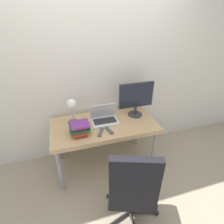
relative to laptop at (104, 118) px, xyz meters
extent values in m
plane|color=tan|center=(-0.02, -0.41, -0.78)|extent=(12.00, 12.00, 0.00)
cube|color=silver|center=(-0.02, 0.36, 0.52)|extent=(8.00, 0.05, 2.60)
cube|color=tan|center=(-0.02, -0.06, -0.08)|extent=(1.40, 0.71, 0.06)
cylinder|color=gray|center=(-0.66, -0.35, -0.44)|extent=(0.05, 0.05, 0.66)
cylinder|color=gray|center=(0.62, -0.35, -0.44)|extent=(0.05, 0.05, 0.66)
cylinder|color=gray|center=(-0.66, 0.24, -0.44)|extent=(0.05, 0.05, 0.66)
cylinder|color=gray|center=(0.62, 0.24, -0.44)|extent=(0.05, 0.05, 0.66)
cube|color=silver|center=(0.00, -0.03, -0.04)|extent=(0.36, 0.25, 0.02)
cube|color=#2D2D33|center=(0.00, -0.03, -0.03)|extent=(0.30, 0.15, 0.00)
cube|color=silver|center=(0.00, 0.05, 0.08)|extent=(0.36, 0.10, 0.24)
cube|color=navy|center=(0.00, 0.05, 0.08)|extent=(0.32, 0.09, 0.21)
cylinder|color=#333338|center=(0.47, 0.04, -0.05)|extent=(0.21, 0.21, 0.01)
cylinder|color=#333338|center=(0.47, 0.04, 0.02)|extent=(0.04, 0.04, 0.13)
cube|color=#333338|center=(0.47, 0.04, 0.26)|extent=(0.50, 0.02, 0.36)
cube|color=black|center=(0.47, 0.03, 0.26)|extent=(0.48, 0.00, 0.34)
cylinder|color=#4C4C51|center=(-0.41, 0.08, -0.04)|extent=(0.15, 0.15, 0.02)
cylinder|color=#99999E|center=(-0.41, 0.00, 0.14)|extent=(0.02, 0.18, 0.36)
sphere|color=white|center=(-0.41, -0.08, 0.32)|extent=(0.11, 0.11, 0.11)
sphere|color=black|center=(0.35, -1.01, -0.75)|extent=(0.05, 0.05, 0.05)
cylinder|color=black|center=(0.20, -0.96, -0.75)|extent=(0.31, 0.13, 0.03)
sphere|color=black|center=(0.24, -0.65, -0.75)|extent=(0.05, 0.05, 0.05)
cylinder|color=black|center=(0.14, -0.78, -0.75)|extent=(0.21, 0.27, 0.03)
sphere|color=black|center=(-0.13, -0.64, -0.75)|extent=(0.05, 0.05, 0.05)
cylinder|color=black|center=(-0.04, -0.77, -0.75)|extent=(0.20, 0.28, 0.03)
cylinder|color=black|center=(-0.10, -0.95, -0.75)|extent=(0.31, 0.12, 0.03)
cylinder|color=#2D2D33|center=(0.05, -0.90, -0.55)|extent=(0.04, 0.04, 0.36)
cube|color=black|center=(0.05, -0.90, -0.32)|extent=(0.58, 0.58, 0.09)
cube|color=black|center=(-0.02, -1.09, 0.00)|extent=(0.43, 0.21, 0.55)
cube|color=gold|center=(-0.35, -0.18, -0.04)|extent=(0.26, 0.14, 0.02)
cube|color=#B2382D|center=(-0.36, -0.20, -0.01)|extent=(0.17, 0.20, 0.03)
cube|color=#286B47|center=(-0.36, -0.18, 0.02)|extent=(0.26, 0.20, 0.03)
cube|color=#B2382D|center=(-0.36, -0.19, 0.05)|extent=(0.19, 0.16, 0.04)
cube|color=#753384|center=(-0.35, -0.19, 0.08)|extent=(0.23, 0.20, 0.02)
cube|color=#4C4C51|center=(-0.11, -0.25, -0.04)|extent=(0.11, 0.17, 0.02)
cube|color=#4C4C51|center=(0.00, -0.25, -0.04)|extent=(0.08, 0.16, 0.02)
camera|label=1|loc=(-0.48, -1.97, 1.25)|focal=28.00mm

